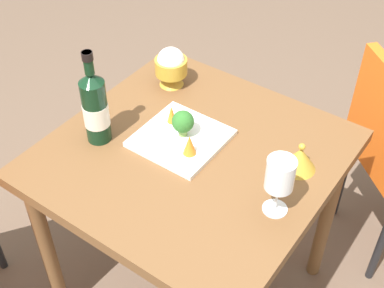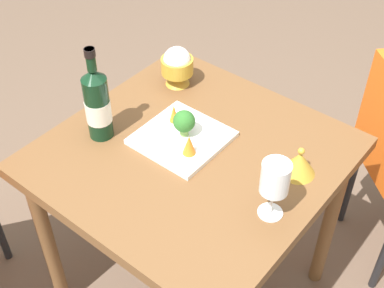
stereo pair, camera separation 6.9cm
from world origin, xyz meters
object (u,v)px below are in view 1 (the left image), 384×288
broccoli_floret (183,122)px  carrot_garnish_right (190,145)px  rice_bowl_lid (300,158)px  carrot_garnish_left (172,114)px  rice_bowl (171,66)px  serving_plate (181,138)px  wine_glass (280,176)px  wine_bottle (95,107)px

broccoli_floret → carrot_garnish_right: 0.09m
rice_bowl_lid → carrot_garnish_left: bearing=-171.8°
rice_bowl → broccoli_floret: rice_bowl is taller
carrot_garnish_left → carrot_garnish_right: 0.16m
rice_bowl → serving_plate: size_ratio=0.56×
wine_glass → serving_plate: bearing=168.1°
wine_bottle → carrot_garnish_left: size_ratio=5.09×
rice_bowl → wine_bottle: bearing=-91.5°
carrot_garnish_left → rice_bowl_lid: bearing=8.2°
broccoli_floret → rice_bowl_lid: bearing=14.5°
carrot_garnish_left → rice_bowl: bearing=127.4°
wine_glass → rice_bowl_lid: 0.20m
rice_bowl_lid → broccoli_floret: bearing=-165.5°
rice_bowl_lid → wine_bottle: bearing=-157.1°
rice_bowl_lid → carrot_garnish_right: bearing=-152.9°
wine_bottle → rice_bowl: size_ratio=2.17×
wine_glass → rice_bowl: size_ratio=1.26×
carrot_garnish_left → carrot_garnish_right: size_ratio=0.93×
wine_bottle → rice_bowl_lid: 0.61m
serving_plate → broccoli_floret: 0.06m
wine_glass → rice_bowl_lid: wine_glass is taller
wine_bottle → rice_bowl: bearing=88.5°
wine_glass → carrot_garnish_left: bearing=164.8°
wine_glass → carrot_garnish_left: 0.46m
wine_bottle → carrot_garnish_right: wine_bottle is taller
wine_bottle → wine_glass: (0.58, 0.06, 0.01)m
serving_plate → wine_bottle: bearing=-147.0°
serving_plate → carrot_garnish_left: size_ratio=4.15×
wine_glass → carrot_garnish_left: wine_glass is taller
wine_bottle → serving_plate: wine_bottle is taller
carrot_garnish_right → wine_glass: bearing=-6.1°
wine_bottle → carrot_garnish_right: bearing=18.3°
rice_bowl_lid → serving_plate: (-0.35, -0.10, -0.03)m
carrot_garnish_left → carrot_garnish_right: bearing=-33.2°
rice_bowl_lid → carrot_garnish_right: (-0.28, -0.14, 0.01)m
broccoli_floret → carrot_garnish_right: broccoli_floret is taller
wine_bottle → wine_glass: 0.58m
wine_bottle → carrot_garnish_right: size_ratio=4.75×
wine_bottle → carrot_garnish_left: 0.24m
carrot_garnish_left → carrot_garnish_right: (0.13, -0.09, 0.00)m
carrot_garnish_right → carrot_garnish_left: bearing=146.8°
rice_bowl_lid → broccoli_floret: broccoli_floret is taller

